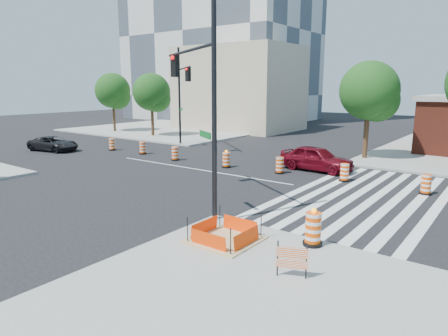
{
  "coord_description": "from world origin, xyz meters",
  "views": [
    {
      "loc": [
        16.74,
        -19.36,
        5.36
      ],
      "look_at": [
        5.23,
        -4.02,
        1.4
      ],
      "focal_mm": 32.0,
      "sensor_mm": 36.0,
      "label": 1
    }
  ],
  "objects_px": {
    "signal_pole_se": "(199,87)",
    "signal_pole_nw": "(182,88)",
    "red_coupe": "(316,158)",
    "dark_suv": "(53,144)"
  },
  "relations": [
    {
      "from": "signal_pole_se",
      "to": "signal_pole_nw",
      "type": "distance_m",
      "value": 18.01
    },
    {
      "from": "red_coupe",
      "to": "signal_pole_nw",
      "type": "height_order",
      "value": "signal_pole_nw"
    },
    {
      "from": "dark_suv",
      "to": "signal_pole_se",
      "type": "relative_size",
      "value": 0.51
    },
    {
      "from": "dark_suv",
      "to": "signal_pole_nw",
      "type": "height_order",
      "value": "signal_pole_nw"
    },
    {
      "from": "red_coupe",
      "to": "signal_pole_se",
      "type": "bearing_deg",
      "value": 179.46
    },
    {
      "from": "red_coupe",
      "to": "dark_suv",
      "type": "relative_size",
      "value": 1.07
    },
    {
      "from": "red_coupe",
      "to": "signal_pole_nw",
      "type": "xyz_separation_m",
      "value": [
        -13.37,
        1.92,
        4.41
      ]
    },
    {
      "from": "red_coupe",
      "to": "signal_pole_nw",
      "type": "bearing_deg",
      "value": 84.56
    },
    {
      "from": "red_coupe",
      "to": "dark_suv",
      "type": "bearing_deg",
      "value": 108.24
    },
    {
      "from": "red_coupe",
      "to": "signal_pole_nw",
      "type": "distance_m",
      "value": 14.21
    }
  ]
}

